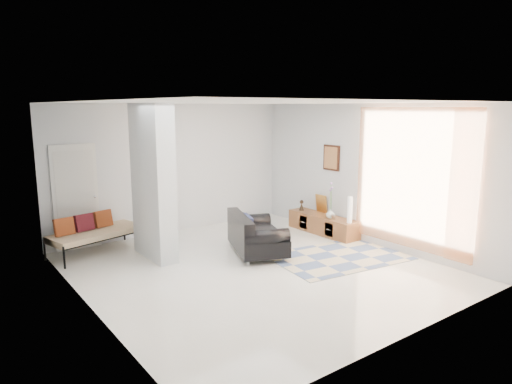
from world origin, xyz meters
TOP-DOWN VIEW (x-y plane):
  - floor at (0.00, 0.00)m, footprint 6.00×6.00m
  - ceiling at (0.00, 0.00)m, footprint 6.00×6.00m
  - wall_back at (0.00, 3.00)m, footprint 6.00×0.00m
  - wall_front at (0.00, -3.00)m, footprint 6.00×0.00m
  - wall_left at (-2.75, 0.00)m, footprint 0.00×6.00m
  - wall_right at (2.75, 0.00)m, footprint 0.00×6.00m
  - partition_column at (-1.10, 1.60)m, footprint 0.35×1.20m
  - hallway_door at (-2.10, 2.96)m, footprint 0.85×0.06m
  - curtain at (2.67, -1.15)m, footprint 0.00×2.55m
  - wall_art at (2.72, 0.90)m, footprint 0.04×0.45m
  - media_console at (2.52, 0.90)m, footprint 0.45×1.78m
  - loveseat at (0.47, 0.65)m, footprint 1.32×1.66m
  - daybed at (-1.93, 2.47)m, footprint 1.83×1.12m
  - area_rug at (1.60, -0.44)m, footprint 2.60×1.92m
  - cylinder_lamp at (2.50, 0.13)m, footprint 0.10×0.10m
  - bronze_figurine at (2.47, 1.55)m, footprint 0.14×0.14m
  - vase at (2.47, 0.64)m, footprint 0.20×0.20m

SIDE VIEW (x-z plane):
  - floor at x=0.00m, z-range 0.00..0.00m
  - area_rug at x=1.60m, z-range 0.00..0.01m
  - media_console at x=2.52m, z-range -0.20..0.60m
  - loveseat at x=0.47m, z-range -0.02..0.74m
  - daybed at x=-1.93m, z-range 0.03..0.80m
  - vase at x=2.47m, z-range 0.40..0.60m
  - bronze_figurine at x=2.47m, z-range 0.40..0.64m
  - cylinder_lamp at x=2.50m, z-range 0.40..0.94m
  - hallway_door at x=-2.10m, z-range 0.00..2.04m
  - partition_column at x=-1.10m, z-range 0.00..2.80m
  - wall_back at x=0.00m, z-range -1.60..4.40m
  - wall_front at x=0.00m, z-range -1.60..4.40m
  - wall_left at x=-2.75m, z-range -1.60..4.40m
  - wall_right at x=2.75m, z-range -1.60..4.40m
  - curtain at x=2.67m, z-range 0.17..2.72m
  - wall_art at x=2.72m, z-range 1.38..1.92m
  - ceiling at x=0.00m, z-range 2.80..2.80m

